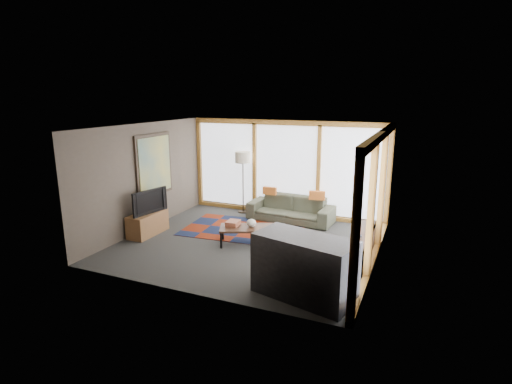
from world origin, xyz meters
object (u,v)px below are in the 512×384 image
at_px(floor_lamp, 243,182).
at_px(coffee_table, 247,236).
at_px(tv_console, 148,223).
at_px(bookshelf, 361,247).
at_px(bar_counter, 304,267).
at_px(television, 147,201).
at_px(sofa, 291,209).

relative_size(floor_lamp, coffee_table, 1.45).
bearing_deg(tv_console, bookshelf, 5.89).
height_order(floor_lamp, bar_counter, floor_lamp).
distance_m(coffee_table, bookshelf, 2.46).
distance_m(floor_lamp, tv_console, 2.95).
height_order(floor_lamp, television, floor_lamp).
height_order(tv_console, television, television).
height_order(bookshelf, bar_counter, bar_counter).
distance_m(coffee_table, television, 2.52).
relative_size(tv_console, television, 1.07).
xyz_separation_m(floor_lamp, bookshelf, (3.60, -2.08, -0.60)).
distance_m(floor_lamp, bar_counter, 5.03).
distance_m(sofa, bar_counter, 4.08).
height_order(coffee_table, bar_counter, bar_counter).
relative_size(coffee_table, tv_console, 1.12).
bearing_deg(sofa, floor_lamp, 173.75).
height_order(coffee_table, tv_console, tv_console).
bearing_deg(floor_lamp, coffee_table, -63.06).
distance_m(tv_console, television, 0.55).
distance_m(coffee_table, tv_console, 2.47).
bearing_deg(coffee_table, tv_console, -172.09).
xyz_separation_m(sofa, coffee_table, (-0.36, -2.00, -0.13)).
bearing_deg(bookshelf, floor_lamp, 150.01).
relative_size(floor_lamp, tv_console, 1.62).
bearing_deg(sofa, bookshelf, -37.92).
bearing_deg(bookshelf, bar_counter, -107.35).
xyz_separation_m(bookshelf, bar_counter, (-0.61, -1.96, 0.26)).
distance_m(floor_lamp, bookshelf, 4.20).
height_order(sofa, television, television).
height_order(floor_lamp, bookshelf, floor_lamp).
bearing_deg(coffee_table, bookshelf, 3.88).
distance_m(sofa, floor_lamp, 1.61).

